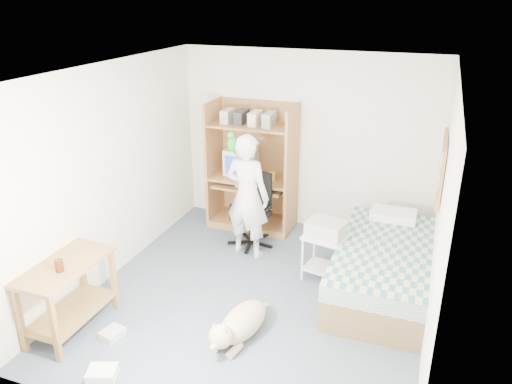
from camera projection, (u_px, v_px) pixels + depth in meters
floor at (257, 295)px, 5.65m from camera, size 4.00×4.00×0.00m
wall_back at (307, 142)px, 6.92m from camera, size 3.60×0.02×2.50m
wall_right at (440, 219)px, 4.60m from camera, size 0.02×4.00×2.50m
wall_left at (111, 173)px, 5.76m from camera, size 0.02×4.00×2.50m
ceiling at (257, 71)px, 4.71m from camera, size 3.60×4.00×0.02m
computer_hutch at (253, 172)px, 7.08m from camera, size 1.20×0.63×1.80m
bed at (383, 267)px, 5.66m from camera, size 1.02×2.02×0.66m
side_desk at (68, 287)px, 4.92m from camera, size 0.50×1.00×0.75m
corkboard at (442, 168)px, 5.32m from camera, size 0.04×0.94×0.66m
office_chair at (253, 219)px, 6.71m from camera, size 0.55×0.55×0.97m
person at (247, 196)px, 6.26m from camera, size 0.64×0.48×1.62m
parrot at (232, 143)px, 6.08m from camera, size 0.12×0.21×0.33m
dog at (240, 324)px, 4.90m from camera, size 0.45×1.01×0.38m
printer_cart at (325, 250)px, 5.85m from camera, size 0.54×0.47×0.57m
printer at (326, 229)px, 5.74m from camera, size 0.48×0.40×0.18m
crt_monitor at (241, 161)px, 7.09m from camera, size 0.40×0.43×0.37m
keyboard at (252, 186)px, 6.98m from camera, size 0.47×0.22×0.03m
pencil_cup at (272, 176)px, 6.90m from camera, size 0.08×0.08×0.12m
drink_glass at (59, 266)px, 4.68m from camera, size 0.08×0.08×0.12m
floor_box_a at (102, 374)px, 4.42m from camera, size 0.30×0.28×0.10m
floor_box_b at (112, 334)px, 4.96m from camera, size 0.23×0.26×0.08m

